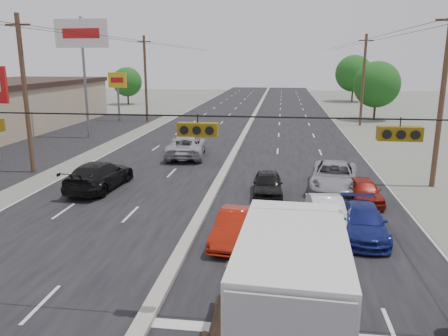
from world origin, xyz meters
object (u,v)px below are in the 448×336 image
(tan_sedan, at_px, (247,335))
(red_sedan, at_px, (235,227))
(pole_sign_billboard, at_px, (82,41))
(queue_car_b, at_px, (327,213))
(tree_left_far, at_px, (127,82))
(tree_right_mid, at_px, (377,84))
(queue_car_a, at_px, (268,184))
(queue_car_e, at_px, (364,191))
(utility_pole_right_c, at_px, (363,80))
(utility_pole_left_c, at_px, (146,78))
(oncoming_far, at_px, (186,146))
(oncoming_near, at_px, (99,176))
(utility_pole_right_b, at_px, (442,99))
(queue_car_c, at_px, (334,177))
(queue_car_d, at_px, (363,222))
(tree_right_far, at_px, (354,73))
(utility_pole_left_b, at_px, (25,94))
(box_truck, at_px, (292,288))
(pole_sign_far, at_px, (118,84))

(tan_sedan, bearing_deg, red_sedan, 99.31)
(pole_sign_billboard, height_order, queue_car_b, pole_sign_billboard)
(queue_car_b, bearing_deg, tree_left_far, 112.69)
(tree_right_mid, bearing_deg, queue_car_b, -103.90)
(queue_car_a, xyz_separation_m, queue_car_e, (4.98, -0.45, -0.04))
(utility_pole_right_c, relative_size, tan_sedan, 1.99)
(utility_pole_left_c, relative_size, utility_pole_right_c, 1.00)
(oncoming_far, bearing_deg, utility_pole_left_c, -71.04)
(queue_car_b, height_order, oncoming_near, oncoming_near)
(tan_sedan, bearing_deg, queue_car_e, 69.94)
(utility_pole_right_b, bearing_deg, oncoming_far, 159.48)
(utility_pole_left_c, xyz_separation_m, red_sedan, (14.41, -34.58, -4.46))
(tan_sedan, bearing_deg, oncoming_near, 125.79)
(tree_left_far, distance_m, queue_car_b, 59.38)
(utility_pole_right_c, bearing_deg, oncoming_far, -130.07)
(tan_sedan, xyz_separation_m, queue_car_c, (3.72, 15.24, 0.04))
(tan_sedan, relative_size, red_sedan, 1.28)
(utility_pole_right_c, relative_size, tree_left_far, 1.63)
(queue_car_b, bearing_deg, pole_sign_billboard, 129.55)
(utility_pole_left_c, distance_m, queue_car_a, 32.45)
(utility_pole_right_b, bearing_deg, queue_car_d, -122.85)
(tree_right_far, height_order, tan_sedan, tree_right_far)
(utility_pole_left_c, bearing_deg, pole_sign_billboard, -99.46)
(pole_sign_billboard, relative_size, oncoming_far, 1.87)
(red_sedan, distance_m, oncoming_far, 16.48)
(red_sedan, bearing_deg, utility_pole_left_b, 152.09)
(tree_left_far, xyz_separation_m, red_sedan, (23.91, -54.58, -3.07))
(tree_right_mid, bearing_deg, box_truck, -103.39)
(tree_right_mid, xyz_separation_m, oncoming_near, (-21.57, -33.08, -3.54))
(red_sedan, xyz_separation_m, oncoming_near, (-8.48, 6.49, 0.15))
(pole_sign_billboard, relative_size, queue_car_d, 2.52)
(tree_left_far, bearing_deg, utility_pole_right_b, -52.52)
(utility_pole_right_b, xyz_separation_m, oncoming_near, (-19.07, -3.08, -4.31))
(utility_pole_left_b, height_order, tan_sedan, utility_pole_left_b)
(tree_right_far, distance_m, box_truck, 72.20)
(tree_right_far, height_order, box_truck, tree_right_far)
(queue_car_a, relative_size, queue_car_d, 0.89)
(red_sedan, bearing_deg, tree_right_far, 83.40)
(queue_car_d, distance_m, oncoming_far, 17.81)
(pole_sign_far, distance_m, tan_sedan, 45.99)
(tree_right_far, relative_size, red_sedan, 2.09)
(pole_sign_billboard, relative_size, oncoming_near, 2.00)
(pole_sign_far, height_order, tree_left_far, tree_left_far)
(pole_sign_far, bearing_deg, queue_car_a, -55.99)
(utility_pole_left_c, xyz_separation_m, tree_left_far, (-9.50, 20.00, -1.39))
(box_truck, bearing_deg, queue_car_c, 82.43)
(pole_sign_far, bearing_deg, utility_pole_left_b, -82.03)
(tan_sedan, height_order, red_sedan, tan_sedan)
(utility_pole_right_c, xyz_separation_m, tree_left_far, (-34.50, 20.00, -1.39))
(utility_pole_left_b, height_order, red_sedan, utility_pole_left_b)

